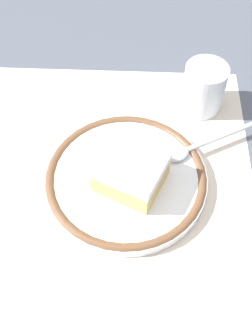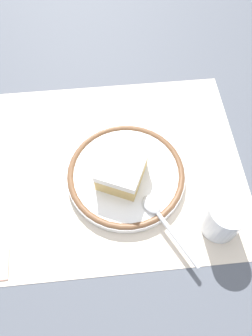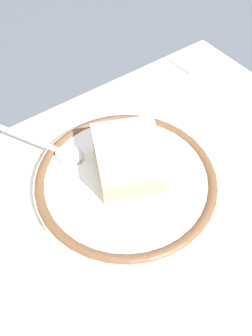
{
  "view_description": "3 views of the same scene",
  "coord_description": "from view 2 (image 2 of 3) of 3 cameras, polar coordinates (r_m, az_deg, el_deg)",
  "views": [
    {
      "loc": [
        0.27,
        0.04,
        0.47
      ],
      "look_at": [
        -0.03,
        0.03,
        0.04
      ],
      "focal_mm": 42.97,
      "sensor_mm": 36.0,
      "label": 1
    },
    {
      "loc": [
        -0.01,
        0.31,
        0.54
      ],
      "look_at": [
        -0.03,
        0.03,
        0.04
      ],
      "focal_mm": 34.19,
      "sensor_mm": 36.0,
      "label": 2
    },
    {
      "loc": [
        -0.19,
        -0.18,
        0.37
      ],
      "look_at": [
        -0.03,
        0.03,
        0.04
      ],
      "focal_mm": 38.87,
      "sensor_mm": 36.0,
      "label": 3
    }
  ],
  "objects": [
    {
      "name": "ground_plane",
      "position": [
        0.62,
        -3.46,
        0.3
      ],
      "size": [
        2.4,
        2.4,
        0.0
      ],
      "primitive_type": "plane",
      "color": "#4C515B"
    },
    {
      "name": "placemat",
      "position": [
        0.62,
        -3.46,
        0.34
      ],
      "size": [
        0.52,
        0.41,
        0.0
      ],
      "primitive_type": "cube",
      "color": "beige",
      "rests_on": "ground_plane"
    },
    {
      "name": "plate",
      "position": [
        0.6,
        -0.0,
        -1.19
      ],
      "size": [
        0.22,
        0.22,
        0.02
      ],
      "color": "white",
      "rests_on": "placemat"
    },
    {
      "name": "cake_slice",
      "position": [
        0.57,
        -0.77,
        -0.39
      ],
      "size": [
        0.1,
        0.11,
        0.05
      ],
      "color": "#DBB76B",
      "rests_on": "plate"
    },
    {
      "name": "spoon",
      "position": [
        0.56,
        6.2,
        -8.68
      ],
      "size": [
        0.09,
        0.14,
        0.01
      ],
      "color": "silver",
      "rests_on": "plate"
    },
    {
      "name": "cup",
      "position": [
        0.56,
        16.9,
        -8.75
      ],
      "size": [
        0.06,
        0.06,
        0.08
      ],
      "color": "silver",
      "rests_on": "placemat"
    },
    {
      "name": "napkin",
      "position": [
        0.65,
        -19.23,
        -1.08
      ],
      "size": [
        0.17,
        0.16,
        0.0
      ],
      "primitive_type": "cube",
      "rotation": [
        0.0,
        0.0,
        3.62
      ],
      "color": "white",
      "rests_on": "placemat"
    }
  ]
}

